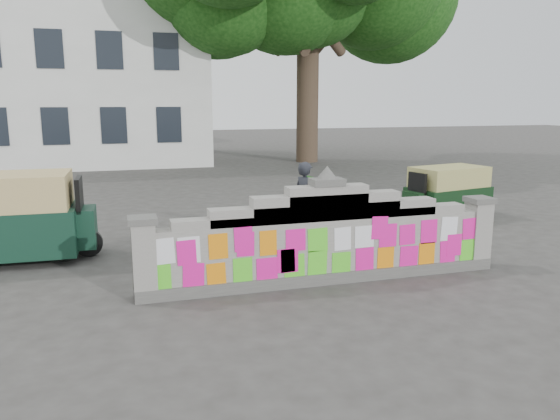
{
  "coord_description": "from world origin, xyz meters",
  "views": [
    {
      "loc": [
        -3.33,
        -8.4,
        3.07
      ],
      "look_at": [
        -0.52,
        1.0,
        1.1
      ],
      "focal_mm": 35.0,
      "sensor_mm": 36.0,
      "label": 1
    }
  ],
  "objects": [
    {
      "name": "pedestrian",
      "position": [
        0.53,
        2.34,
        0.75
      ],
      "size": [
        0.88,
        0.92,
        1.5
      ],
      "primitive_type": "imported",
      "rotation": [
        0.0,
        0.0,
        -0.99
      ],
      "color": "green",
      "rests_on": "ground"
    },
    {
      "name": "building",
      "position": [
        -7.0,
        21.98,
        4.01
      ],
      "size": [
        16.0,
        10.0,
        8.9
      ],
      "color": "silver",
      "rests_on": "ground"
    },
    {
      "name": "cyclist_bike",
      "position": [
        0.39,
        2.18,
        0.47
      ],
      "size": [
        1.88,
        1.28,
        0.94
      ],
      "primitive_type": "imported",
      "rotation": [
        0.0,
        0.0,
        1.98
      ],
      "color": "black",
      "rests_on": "ground"
    },
    {
      "name": "ground",
      "position": [
        0.0,
        0.0,
        0.0
      ],
      "size": [
        100.0,
        100.0,
        0.0
      ],
      "primitive_type": "plane",
      "color": "#383533",
      "rests_on": "ground"
    },
    {
      "name": "cyclist_rider",
      "position": [
        0.39,
        2.18,
        0.79
      ],
      "size": [
        0.58,
        0.68,
        1.59
      ],
      "primitive_type": "imported",
      "rotation": [
        0.0,
        0.0,
        1.98
      ],
      "color": "#23252B",
      "rests_on": "ground"
    },
    {
      "name": "rickshaw_right",
      "position": [
        4.96,
        3.96,
        0.71
      ],
      "size": [
        2.54,
        1.56,
        1.37
      ],
      "rotation": [
        0.0,
        0.0,
        3.35
      ],
      "color": "black",
      "rests_on": "ground"
    },
    {
      "name": "rickshaw_left",
      "position": [
        -5.39,
        2.86,
        0.89
      ],
      "size": [
        3.11,
        1.51,
        1.71
      ],
      "rotation": [
        0.0,
        0.0,
        -0.03
      ],
      "color": "#103223",
      "rests_on": "ground"
    },
    {
      "name": "parapet_wall",
      "position": [
        -0.0,
        -0.01,
        0.75
      ],
      "size": [
        6.48,
        0.44,
        2.01
      ],
      "color": "#4C4C49",
      "rests_on": "ground"
    }
  ]
}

